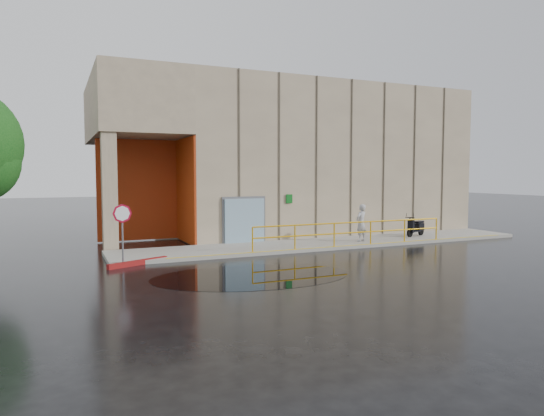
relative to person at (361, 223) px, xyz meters
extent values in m
plane|color=black|center=(-5.29, -4.03, -1.01)|extent=(120.00, 120.00, 0.00)
cube|color=gray|center=(-1.29, 0.47, -0.94)|extent=(20.00, 3.00, 0.15)
cube|color=gray|center=(0.71, 6.97, 2.99)|extent=(16.00, 10.00, 8.00)
cube|color=gray|center=(-9.29, 6.97, 5.49)|extent=(4.00, 10.00, 3.00)
cube|color=gray|center=(-10.89, 2.37, 1.49)|extent=(0.60, 0.60, 5.00)
cube|color=#AE3910|center=(-9.29, 5.47, 1.49)|extent=(3.80, 0.15, 4.90)
cube|color=#AE3910|center=(-7.34, 3.72, 1.49)|extent=(0.10, 3.50, 4.90)
cube|color=#97B8CD|center=(-5.09, 1.85, 0.14)|extent=(1.90, 0.10, 2.00)
cube|color=slate|center=(-5.09, 1.93, 0.14)|extent=(2.10, 0.06, 2.20)
cube|color=#0C5A17|center=(-2.79, 1.91, 1.09)|extent=(0.32, 0.04, 0.42)
cylinder|color=#E0A10B|center=(-1.04, -0.88, 0.14)|extent=(9.50, 0.06, 0.06)
cylinder|color=#E0A10B|center=(-1.04, -0.88, -0.31)|extent=(9.50, 0.06, 0.06)
imported|color=#A5A5AA|center=(0.00, 0.00, 0.00)|extent=(0.74, 0.62, 1.73)
cylinder|color=black|center=(3.05, 0.22, -0.64)|extent=(0.45, 0.24, 0.44)
cylinder|color=black|center=(4.09, 0.61, -0.64)|extent=(0.45, 0.24, 0.44)
cylinder|color=slate|center=(-10.83, -1.15, -0.04)|extent=(0.06, 0.06, 1.94)
cylinder|color=#A20A24|center=(-10.83, -1.18, 0.88)|extent=(0.67, 0.13, 0.67)
cylinder|color=white|center=(-10.83, -1.21, 0.88)|extent=(0.52, 0.08, 0.53)
cube|color=maroon|center=(-10.29, -1.04, -0.92)|extent=(2.26, 1.15, 0.18)
cube|color=black|center=(-7.27, -4.50, -1.01)|extent=(6.94, 4.87, 0.01)
camera|label=1|loc=(-12.93, -18.75, 2.25)|focal=32.00mm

